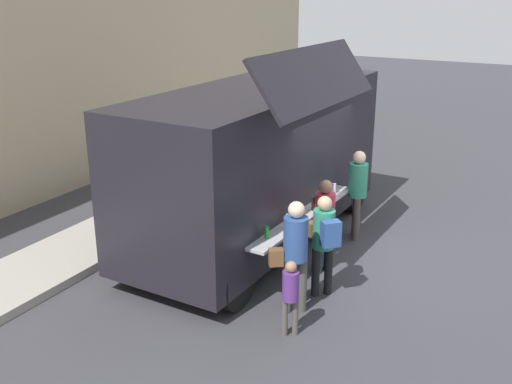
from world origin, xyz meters
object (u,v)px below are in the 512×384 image
object	(u,v)px
customer_rear_waiting	(294,248)
child_near_queue	(291,292)
food_truck_main	(259,160)
customer_extra_browsing	(358,187)
customer_mid_with_backpack	(325,236)
trash_bin	(248,158)
customer_front_ordering	(324,218)

from	to	relation	value
customer_rear_waiting	child_near_queue	size ratio (longest dim) A/B	1.55
food_truck_main	customer_extra_browsing	bearing A→B (deg)	-56.07
customer_mid_with_backpack	customer_rear_waiting	size ratio (longest dim) A/B	0.94
customer_mid_with_backpack	customer_extra_browsing	xyz separation A→B (m)	(2.43, 0.34, 0.03)
food_truck_main	customer_extra_browsing	size ratio (longest dim) A/B	3.56
trash_bin	child_near_queue	distance (m)	7.65
trash_bin	child_near_queue	world-z (taller)	child_near_queue
customer_front_ordering	customer_extra_browsing	world-z (taller)	customer_extra_browsing
food_truck_main	customer_front_ordering	world-z (taller)	food_truck_main
customer_front_ordering	customer_extra_browsing	size ratio (longest dim) A/B	0.94
customer_mid_with_backpack	customer_extra_browsing	size ratio (longest dim) A/B	0.95
customer_front_ordering	customer_mid_with_backpack	size ratio (longest dim) A/B	0.99
customer_mid_with_backpack	customer_rear_waiting	world-z (taller)	customer_rear_waiting
child_near_queue	customer_rear_waiting	bearing A→B (deg)	-15.05
customer_front_ordering	child_near_queue	xyz separation A→B (m)	(-2.06, -0.38, -0.30)
customer_mid_with_backpack	trash_bin	bearing A→B (deg)	-6.54
food_truck_main	customer_mid_with_backpack	size ratio (longest dim) A/B	3.75
trash_bin	customer_extra_browsing	xyz separation A→B (m)	(-2.62, -3.91, 0.62)
customer_mid_with_backpack	customer_rear_waiting	bearing A→B (deg)	117.25
customer_extra_browsing	trash_bin	bearing A→B (deg)	-57.60
customer_front_ordering	customer_rear_waiting	xyz separation A→B (m)	(-1.46, -0.14, 0.07)
customer_mid_with_backpack	child_near_queue	distance (m)	1.32
trash_bin	child_near_queue	size ratio (longest dim) A/B	0.75
customer_rear_waiting	customer_mid_with_backpack	bearing A→B (deg)	-52.05
food_truck_main	trash_bin	world-z (taller)	food_truck_main
customer_rear_waiting	customer_extra_browsing	distance (m)	3.11
food_truck_main	customer_front_ordering	size ratio (longest dim) A/B	3.78
food_truck_main	customer_mid_with_backpack	distance (m)	2.47
trash_bin	customer_front_ordering	bearing A→B (deg)	-137.48
trash_bin	customer_mid_with_backpack	distance (m)	6.63
child_near_queue	customer_extra_browsing	bearing A→B (deg)	-30.65
trash_bin	customer_rear_waiting	world-z (taller)	customer_rear_waiting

